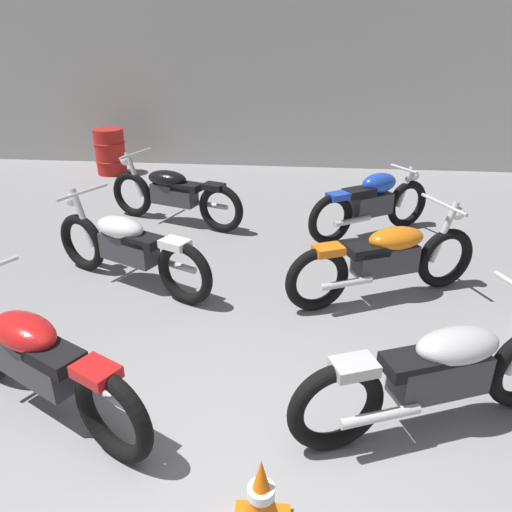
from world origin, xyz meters
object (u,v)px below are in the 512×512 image
(motorcycle_right_row_0, at_px, (442,372))
(oil_drum, at_px, (110,152))
(motorcycle_left_row_2, at_px, (173,193))
(motorcycle_left_row_1, at_px, (128,247))
(motorcycle_right_row_2, at_px, (372,203))
(motorcycle_right_row_1, at_px, (387,258))
(traffic_cone, at_px, (261,499))
(motorcycle_left_row_0, at_px, (37,359))

(motorcycle_right_row_0, distance_m, oil_drum, 7.84)
(motorcycle_left_row_2, distance_m, oil_drum, 3.17)
(motorcycle_left_row_1, height_order, motorcycle_right_row_2, motorcycle_left_row_1)
(motorcycle_left_row_1, relative_size, motorcycle_right_row_1, 0.99)
(motorcycle_left_row_2, xyz_separation_m, motorcycle_right_row_0, (2.82, -3.72, 0.00))
(motorcycle_left_row_2, relative_size, motorcycle_right_row_1, 1.03)
(motorcycle_left_row_2, relative_size, oil_drum, 2.45)
(traffic_cone, bearing_deg, oil_drum, 116.45)
(motorcycle_right_row_2, bearing_deg, traffic_cone, -103.12)
(motorcycle_left_row_1, relative_size, motorcycle_left_row_2, 0.96)
(motorcycle_left_row_0, height_order, motorcycle_left_row_2, same)
(motorcycle_right_row_1, bearing_deg, motorcycle_left_row_1, 179.82)
(motorcycle_right_row_2, height_order, traffic_cone, motorcycle_right_row_2)
(motorcycle_right_row_2, xyz_separation_m, oil_drum, (-4.64, 2.69, -0.03))
(motorcycle_left_row_1, distance_m, motorcycle_right_row_1, 2.70)
(motorcycle_left_row_0, distance_m, traffic_cone, 1.85)
(motorcycle_left_row_0, distance_m, motorcycle_right_row_0, 2.79)
(motorcycle_right_row_0, height_order, motorcycle_right_row_2, motorcycle_right_row_0)
(traffic_cone, bearing_deg, motorcycle_left_row_0, 154.10)
(motorcycle_left_row_2, relative_size, traffic_cone, 3.85)
(motorcycle_left_row_1, relative_size, motorcycle_right_row_0, 0.97)
(oil_drum, bearing_deg, motorcycle_left_row_0, -73.21)
(motorcycle_right_row_0, height_order, traffic_cone, motorcycle_right_row_0)
(motorcycle_right_row_1, xyz_separation_m, oil_drum, (-4.60, 4.44, -0.03))
(motorcycle_left_row_2, height_order, motorcycle_right_row_2, motorcycle_left_row_2)
(motorcycle_left_row_0, bearing_deg, motorcycle_right_row_2, 53.89)
(motorcycle_left_row_2, bearing_deg, motorcycle_left_row_1, -90.03)
(motorcycle_right_row_0, xyz_separation_m, motorcycle_right_row_1, (-0.12, 1.82, 0.00))
(motorcycle_left_row_0, relative_size, motorcycle_right_row_2, 1.16)
(oil_drum, bearing_deg, traffic_cone, -63.55)
(motorcycle_left_row_2, distance_m, traffic_cone, 4.97)
(motorcycle_left_row_1, distance_m, traffic_cone, 3.26)
(motorcycle_left_row_0, bearing_deg, motorcycle_left_row_1, 90.93)
(motorcycle_right_row_1, bearing_deg, motorcycle_left_row_2, 144.87)
(motorcycle_right_row_2, distance_m, oil_drum, 5.36)
(motorcycle_left_row_2, height_order, motorcycle_right_row_1, same)
(motorcycle_right_row_0, height_order, motorcycle_right_row_1, same)
(motorcycle_right_row_1, relative_size, oil_drum, 2.37)
(motorcycle_right_row_2, xyz_separation_m, traffic_cone, (-1.05, -4.51, -0.20))
(motorcycle_left_row_2, relative_size, motorcycle_right_row_2, 1.23)
(motorcycle_left_row_0, bearing_deg, traffic_cone, -25.90)
(motorcycle_left_row_0, height_order, traffic_cone, motorcycle_left_row_0)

